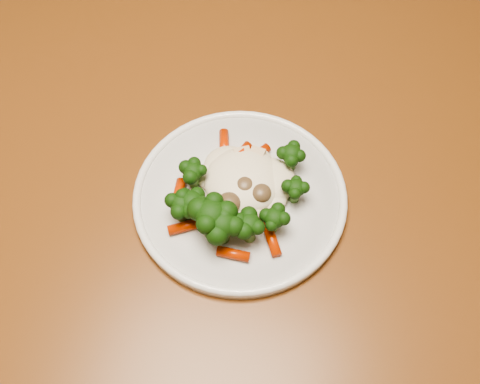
% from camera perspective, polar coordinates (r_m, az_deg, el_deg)
% --- Properties ---
extents(dining_table, '(1.54, 1.32, 0.75)m').
position_cam_1_polar(dining_table, '(0.81, 3.84, -4.49)').
color(dining_table, brown).
rests_on(dining_table, ground).
extents(plate, '(0.26, 0.26, 0.01)m').
position_cam_1_polar(plate, '(0.72, 0.00, -0.58)').
color(plate, white).
rests_on(plate, dining_table).
extents(meal, '(0.16, 0.17, 0.05)m').
position_cam_1_polar(meal, '(0.69, -0.62, -0.50)').
color(meal, '#F7E9C6').
rests_on(meal, plate).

